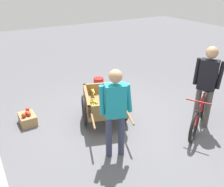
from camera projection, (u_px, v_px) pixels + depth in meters
ground_plane at (117, 128)px, 5.18m from camera, size 24.00×24.00×0.00m
fruit_cart at (104, 104)px, 5.23m from camera, size 1.81×1.28×0.70m
vendor_person at (115, 107)px, 3.99m from camera, size 0.30×0.53×1.61m
bicycle at (200, 114)px, 5.01m from camera, size 0.86×1.48×0.85m
cyclist_person at (207, 80)px, 4.84m from camera, size 0.46×0.34×1.71m
plastic_bucket at (99, 82)px, 7.10m from camera, size 0.29×0.29×0.25m
apple_crate at (28, 119)px, 5.28m from camera, size 0.44×0.32×0.32m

